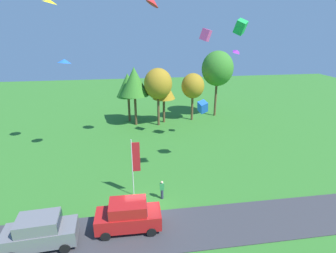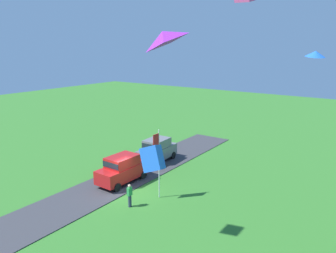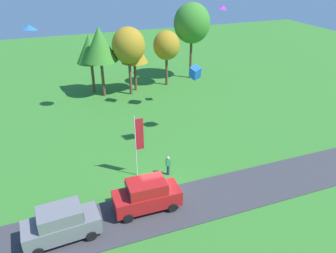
% 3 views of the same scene
% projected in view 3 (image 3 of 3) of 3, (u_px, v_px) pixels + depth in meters
% --- Properties ---
extents(ground_plane, '(120.00, 120.00, 0.00)m').
position_uv_depth(ground_plane, '(155.00, 192.00, 24.65)').
color(ground_plane, '#337528').
extents(pavement_strip, '(36.00, 4.40, 0.06)m').
position_uv_depth(pavement_strip, '(164.00, 209.00, 22.93)').
color(pavement_strip, '#38383D').
rests_on(pavement_strip, ground).
extents(car_suv_far_end, '(4.71, 2.28, 2.28)m').
position_uv_depth(car_suv_far_end, '(61.00, 223.00, 20.01)').
color(car_suv_far_end, slate).
rests_on(car_suv_far_end, ground).
extents(car_suv_mid_row, '(4.63, 2.12, 2.28)m').
position_uv_depth(car_suv_mid_row, '(147.00, 194.00, 22.43)').
color(car_suv_mid_row, red).
rests_on(car_suv_mid_row, ground).
extents(person_on_lawn, '(0.36, 0.24, 1.71)m').
position_uv_depth(person_on_lawn, '(168.00, 165.00, 26.25)').
color(person_on_lawn, '#2D334C').
rests_on(person_on_lawn, ground).
extents(tree_right_of_center, '(3.54, 3.54, 7.48)m').
position_uv_depth(tree_right_of_center, '(90.00, 49.00, 40.49)').
color(tree_right_of_center, brown).
rests_on(tree_right_of_center, ground).
extents(tree_center_back, '(4.08, 4.08, 8.62)m').
position_uv_depth(tree_center_back, '(100.00, 44.00, 38.82)').
color(tree_center_back, brown).
rests_on(tree_center_back, ground).
extents(tree_lone_near, '(4.02, 4.02, 8.48)m').
position_uv_depth(tree_lone_near, '(129.00, 46.00, 39.48)').
color(tree_lone_near, brown).
rests_on(tree_lone_near, ground).
extents(tree_far_left, '(3.40, 3.40, 7.17)m').
position_uv_depth(tree_far_left, '(134.00, 49.00, 41.13)').
color(tree_far_left, brown).
rests_on(tree_far_left, ground).
extents(tree_far_right, '(3.49, 3.49, 7.37)m').
position_uv_depth(tree_far_right, '(167.00, 46.00, 42.97)').
color(tree_far_right, brown).
rests_on(tree_far_right, ground).
extents(tree_left_of_center, '(4.97, 4.97, 10.49)m').
position_uv_depth(tree_left_of_center, '(192.00, 23.00, 44.56)').
color(tree_left_of_center, brown).
rests_on(tree_left_of_center, ground).
extents(flag_banner, '(0.71, 0.08, 5.29)m').
position_uv_depth(flag_banner, '(138.00, 139.00, 25.12)').
color(flag_banner, silver).
rests_on(flag_banner, ground).
extents(kite_box_near_flag, '(1.14, 1.30, 1.43)m').
position_uv_depth(kite_box_near_flag, '(195.00, 72.00, 30.28)').
color(kite_box_near_flag, blue).
extents(kite_diamond_high_right, '(1.05, 1.07, 0.55)m').
position_uv_depth(kite_diamond_high_right, '(224.00, 7.00, 32.88)').
color(kite_diamond_high_right, purple).
extents(kite_delta_topmost, '(1.91, 1.91, 0.56)m').
position_uv_depth(kite_delta_topmost, '(29.00, 27.00, 26.97)').
color(kite_delta_topmost, blue).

